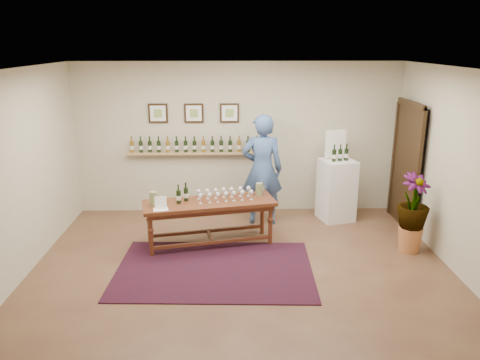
{
  "coord_description": "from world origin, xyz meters",
  "views": [
    {
      "loc": [
        -0.17,
        -6.04,
        3.13
      ],
      "look_at": [
        0.0,
        0.8,
        1.1
      ],
      "focal_mm": 35.0,
      "sensor_mm": 36.0,
      "label": 1
    }
  ],
  "objects_px": {
    "tasting_table": "(209,208)",
    "person": "(262,170)",
    "display_pedestal": "(336,190)",
    "potted_plant": "(413,213)"
  },
  "relations": [
    {
      "from": "display_pedestal",
      "to": "potted_plant",
      "type": "distance_m",
      "value": 1.64
    },
    {
      "from": "tasting_table",
      "to": "potted_plant",
      "type": "distance_m",
      "value": 3.12
    },
    {
      "from": "tasting_table",
      "to": "display_pedestal",
      "type": "height_order",
      "value": "display_pedestal"
    },
    {
      "from": "tasting_table",
      "to": "person",
      "type": "bearing_deg",
      "value": 34.08
    },
    {
      "from": "tasting_table",
      "to": "potted_plant",
      "type": "relative_size",
      "value": 2.0
    },
    {
      "from": "display_pedestal",
      "to": "tasting_table",
      "type": "bearing_deg",
      "value": -154.61
    },
    {
      "from": "display_pedestal",
      "to": "potted_plant",
      "type": "relative_size",
      "value": 1.04
    },
    {
      "from": "person",
      "to": "display_pedestal",
      "type": "bearing_deg",
      "value": -170.41
    },
    {
      "from": "person",
      "to": "potted_plant",
      "type": "bearing_deg",
      "value": 153.95
    },
    {
      "from": "display_pedestal",
      "to": "person",
      "type": "xyz_separation_m",
      "value": [
        -1.36,
        -0.15,
        0.43
      ]
    }
  ]
}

